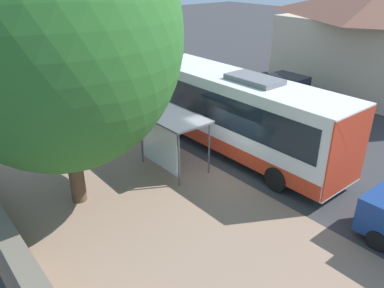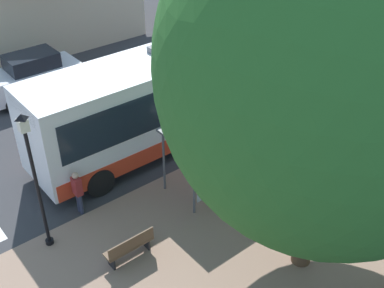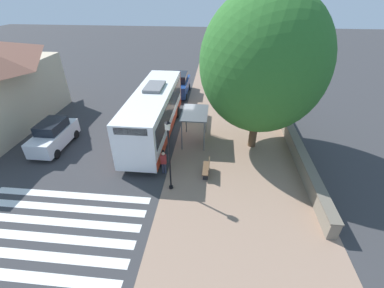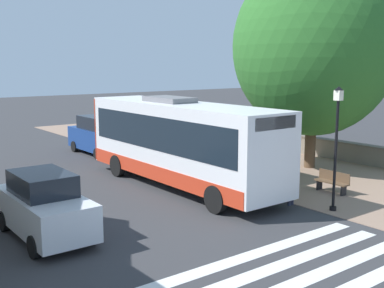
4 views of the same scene
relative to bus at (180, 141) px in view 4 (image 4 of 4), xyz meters
name	(u,v)px [view 4 (image 4 of 4)]	position (x,y,z in m)	size (l,w,h in m)	color
ground_plane	(198,176)	(-1.79, -1.07, -1.95)	(120.00, 120.00, 0.00)	#353538
sidewalk_plaza	(265,164)	(-6.29, -1.07, -1.94)	(9.00, 44.00, 0.02)	#937560
stone_wall	(315,146)	(-10.34, -1.07, -1.43)	(0.60, 20.00, 1.04)	slate
bus	(180,141)	(0.00, 0.00, 0.00)	(2.72, 10.75, 3.79)	white
bus_shelter	(248,135)	(-3.31, 0.64, 0.06)	(1.87, 2.94, 2.39)	#515459
pedestrian	(291,181)	(-1.61, 4.74, -1.04)	(0.34, 0.22, 1.57)	#2D3347
bench	(332,182)	(-4.28, 4.60, -1.48)	(0.40, 1.47, 0.88)	brown
street_lamp_near	(336,138)	(-2.28, 6.13, 0.67)	(0.28, 0.28, 4.43)	black
shade_tree	(314,46)	(-7.41, 0.91, 4.07)	(7.93, 7.93, 10.39)	brown
parked_car_behind_bus	(98,136)	(-0.66, -8.99, -0.90)	(1.90, 4.67, 2.20)	navy
parked_car_far_lane	(44,206)	(6.85, 2.47, -0.99)	(1.86, 4.18, 1.99)	silver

